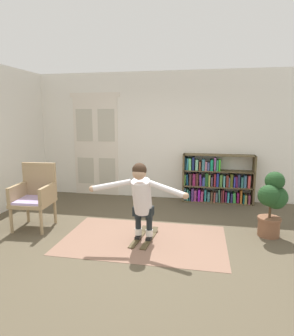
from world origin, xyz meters
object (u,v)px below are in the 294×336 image
Objects in this scene: wicker_chair at (35,194)px; person_skier at (141,195)px; bookshelf at (214,181)px; potted_plant at (273,201)px; skis_pair at (144,237)px.

wicker_chair is 0.75× the size of person_skier.
bookshelf is at bearing 64.38° from person_skier.
bookshelf is at bearing 34.04° from wicker_chair.
bookshelf is 1.05× the size of person_skier.
potted_plant is at bearing -64.54° from bookshelf.
skis_pair is (-1.14, -2.26, -0.46)m from bookshelf.
wicker_chair is 1.05× the size of potted_plant.
person_skier is (-1.99, -0.64, 0.15)m from potted_plant.
person_skier reaches higher than potted_plant.
wicker_chair is at bearing -145.96° from bookshelf.
wicker_chair is 1.41× the size of skis_pair.
bookshelf is 1.41× the size of wicker_chair.
skis_pair is at bearing -116.72° from bookshelf.
skis_pair is (1.96, -0.17, -0.56)m from wicker_chair.
potted_plant is (0.84, -1.76, 0.11)m from bookshelf.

